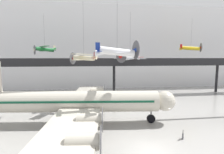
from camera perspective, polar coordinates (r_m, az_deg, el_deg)
name	(u,v)px	position (r m, az deg, el deg)	size (l,w,h in m)	color
ground_plane	(150,151)	(21.14, 12.40, -22.44)	(260.00, 260.00, 0.00)	#9E9B96
hangar_back_wall	(109,47)	(57.67, -0.86, 9.75)	(140.00, 3.00, 26.81)	white
mezzanine_walkway	(115,64)	(45.75, 0.84, 4.11)	(110.00, 3.20, 9.89)	black
airliner_silver_main	(75,102)	(27.35, -11.88, -7.98)	(31.09, 35.37, 9.56)	beige
suspended_plane_cream_biplane	(84,58)	(33.84, -9.23, 6.27)	(5.51, 6.25, 11.71)	beige
suspended_plane_white_twin	(117,52)	(25.03, 1.66, 8.18)	(6.35, 7.75, 10.67)	silver
suspended_plane_green_biplane	(45,49)	(46.38, -21.13, 8.47)	(5.47, 6.15, 9.87)	#1E6B33
suspended_plane_silver_racer	(130,57)	(41.72, 5.90, 6.44)	(7.15, 7.52, 11.61)	silver
suspended_plane_yellow_lowwing	(191,48)	(53.58, 24.32, 8.53)	(5.91, 6.94, 9.07)	yellow
info_sign_pedestal	(183,135)	(24.61, 22.14, -17.25)	(0.46, 0.67, 1.24)	#4C4C51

